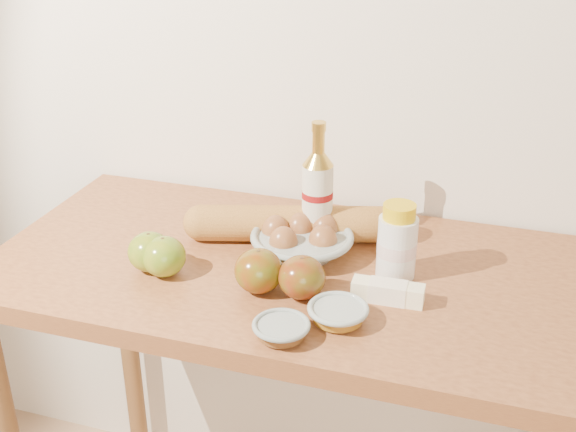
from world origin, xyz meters
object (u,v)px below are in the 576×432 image
object	(u,v)px
table	(292,317)
egg_bowl	(302,240)
baguette	(293,224)
cream_bottle	(397,243)
bourbon_bottle	(317,195)

from	to	relation	value
table	egg_bowl	xyz separation A→B (m)	(0.00, 0.05, 0.15)
baguette	table	bearing A→B (deg)	-89.23
table	cream_bottle	bearing A→B (deg)	5.83
bourbon_bottle	egg_bowl	world-z (taller)	bourbon_bottle
table	cream_bottle	size ratio (longest dim) A/B	8.07
bourbon_bottle	egg_bowl	xyz separation A→B (m)	(-0.01, -0.06, -0.08)
table	baguette	distance (m)	0.19
egg_bowl	table	bearing A→B (deg)	-94.86
table	baguette	bearing A→B (deg)	107.00
cream_bottle	egg_bowl	distance (m)	0.20
cream_bottle	baguette	size ratio (longest dim) A/B	0.32
bourbon_bottle	egg_bowl	distance (m)	0.10
table	egg_bowl	bearing A→B (deg)	85.14
table	bourbon_bottle	distance (m)	0.26
bourbon_bottle	baguette	xyz separation A→B (m)	(-0.05, -0.01, -0.07)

